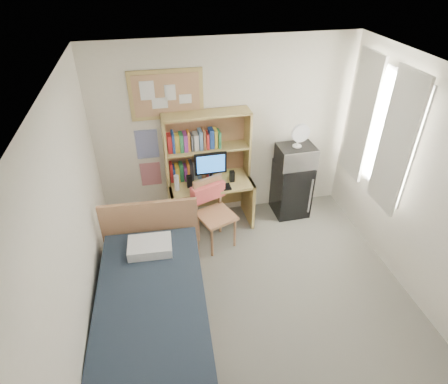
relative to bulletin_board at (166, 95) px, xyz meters
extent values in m
cube|color=gray|center=(0.78, -2.08, -1.93)|extent=(3.60, 4.20, 0.02)
cube|color=silver|center=(0.78, -2.08, 0.68)|extent=(3.60, 4.20, 0.02)
cube|color=white|center=(0.78, 0.02, -0.62)|extent=(3.60, 0.04, 2.60)
cube|color=white|center=(-1.02, -2.08, -0.62)|extent=(0.04, 4.20, 2.60)
cube|color=white|center=(2.58, -2.08, -0.62)|extent=(0.04, 4.20, 2.60)
cube|color=white|center=(2.53, -0.88, -0.32)|extent=(0.10, 1.40, 1.70)
cube|color=silver|center=(2.50, -1.28, -0.32)|extent=(0.04, 0.55, 1.70)
cube|color=silver|center=(2.50, -0.48, -0.32)|extent=(0.04, 0.55, 1.70)
cube|color=tan|center=(0.00, 0.00, 0.00)|extent=(0.94, 0.03, 0.64)
cube|color=#2939A4|center=(-0.32, 0.01, -0.67)|extent=(0.30, 0.01, 0.42)
cube|color=red|center=(-0.32, 0.01, -1.14)|extent=(0.28, 0.01, 0.36)
cube|color=tan|center=(0.49, -0.30, -1.55)|extent=(1.19, 0.63, 0.73)
cube|color=tan|center=(0.48, -0.77, -1.43)|extent=(0.64, 0.64, 0.98)
cube|color=black|center=(1.74, -0.25, -1.50)|extent=(0.51, 0.51, 0.84)
cube|color=#1A232F|center=(-0.44, -2.16, -1.61)|extent=(1.23, 2.29, 0.62)
cube|color=tan|center=(0.48, -0.15, -0.71)|extent=(1.18, 0.34, 0.96)
cube|color=black|center=(0.49, -0.36, -0.95)|extent=(0.44, 0.05, 0.47)
cube|color=black|center=(0.49, -0.50, -1.17)|extent=(0.49, 0.17, 0.02)
cube|color=black|center=(0.19, -0.37, -1.10)|extent=(0.07, 0.07, 0.17)
cube|color=black|center=(0.79, -0.35, -1.11)|extent=(0.07, 0.07, 0.16)
cylinder|color=white|center=(0.01, -0.41, -1.07)|extent=(0.07, 0.07, 0.23)
cube|color=#EC5D59|center=(0.41, -0.58, -1.16)|extent=(0.49, 0.30, 0.22)
cube|color=#BBBBC0|center=(1.74, -0.27, -0.93)|extent=(0.53, 0.41, 0.30)
cylinder|color=white|center=(1.74, -0.27, -0.62)|extent=(0.26, 0.26, 0.32)
cube|color=white|center=(-0.40, -1.41, -1.25)|extent=(0.50, 0.36, 0.12)
camera|label=1|loc=(-0.23, -4.68, 1.63)|focal=30.00mm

